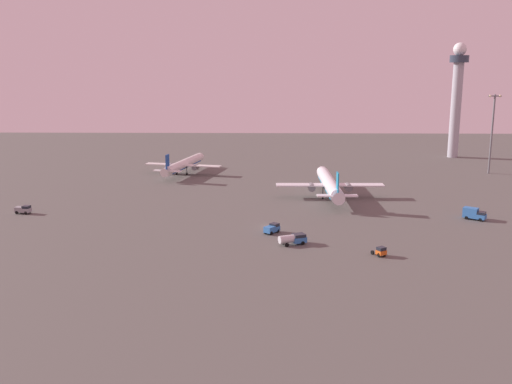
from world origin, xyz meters
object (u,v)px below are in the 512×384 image
at_px(cargo_loader, 23,209).
at_px(fuel_truck, 293,239).
at_px(maintenance_van, 272,228).
at_px(airplane_far_stand, 183,165).
at_px(apron_light_west, 492,129).
at_px(airplane_terminal_side, 330,184).
at_px(catering_truck, 474,214).
at_px(pushback_tug, 381,251).
at_px(control_tower, 457,93).

bearing_deg(cargo_loader, fuel_truck, 78.08).
distance_m(maintenance_van, fuel_truck, 10.16).
bearing_deg(fuel_truck, airplane_far_stand, -179.71).
bearing_deg(cargo_loader, apron_light_west, 121.41).
distance_m(airplane_far_stand, cargo_loader, 69.39).
xyz_separation_m(airplane_terminal_side, fuel_truck, (-13.09, -48.41, -2.72)).
distance_m(fuel_truck, catering_truck, 53.25).
xyz_separation_m(airplane_far_stand, pushback_tug, (55.22, -94.13, -2.54)).
height_order(airplane_terminal_side, cargo_loader, airplane_terminal_side).
relative_size(control_tower, fuel_truck, 7.43).
relative_size(airplane_terminal_side, fuel_truck, 6.36).
bearing_deg(catering_truck, apron_light_west, -169.02).
relative_size(airplane_far_stand, maintenance_van, 8.26).
relative_size(airplane_terminal_side, cargo_loader, 9.61).
bearing_deg(cargo_loader, airplane_terminal_side, 112.64).
bearing_deg(control_tower, cargo_loader, -144.99).
xyz_separation_m(control_tower, cargo_loader, (-147.97, -103.66, -26.82)).
relative_size(pushback_tug, apron_light_west, 0.12).
bearing_deg(pushback_tug, airplane_terminal_side, -117.01).
bearing_deg(apron_light_west, airplane_far_stand, -178.03).
distance_m(cargo_loader, catering_truck, 120.40).
xyz_separation_m(pushback_tug, cargo_loader, (-90.30, 34.32, 0.11)).
distance_m(airplane_terminal_side, fuel_truck, 50.22).
xyz_separation_m(fuel_truck, catering_truck, (48.12, 22.80, 0.21)).
distance_m(airplane_far_stand, apron_light_west, 114.81).
bearing_deg(airplane_terminal_side, catering_truck, -37.13).
xyz_separation_m(control_tower, apron_light_west, (1.13, -39.92, -11.48)).
bearing_deg(apron_light_west, cargo_loader, -156.85).
height_order(airplane_far_stand, cargo_loader, airplane_far_stand).
distance_m(airplane_terminal_side, maintenance_van, 43.33).
bearing_deg(fuel_truck, pushback_tug, 43.75).
bearing_deg(pushback_tug, airplane_far_stand, -91.69).
distance_m(airplane_far_stand, maintenance_van, 83.91).
distance_m(maintenance_van, catering_truck, 54.59).
distance_m(control_tower, fuel_truck, 152.97).
relative_size(airplane_terminal_side, maintenance_van, 9.42).
xyz_separation_m(maintenance_van, fuel_truck, (4.70, -9.00, 0.19)).
bearing_deg(pushback_tug, cargo_loader, -52.90).
bearing_deg(catering_truck, control_tower, -160.36).
height_order(airplane_terminal_side, catering_truck, airplane_terminal_side).
distance_m(catering_truck, apron_light_west, 74.86).
relative_size(airplane_terminal_side, pushback_tug, 11.82).
bearing_deg(cargo_loader, airplane_far_stand, 157.87).
bearing_deg(pushback_tug, fuel_truck, -55.36).
xyz_separation_m(fuel_truck, apron_light_west, (76.88, 90.28, 15.15)).
bearing_deg(fuel_truck, apron_light_west, 116.60).
height_order(airplane_terminal_side, airplane_far_stand, airplane_terminal_side).
bearing_deg(airplane_far_stand, maintenance_van, -54.61).
bearing_deg(airplane_far_stand, cargo_loader, -107.75).
xyz_separation_m(maintenance_van, pushback_tug, (22.78, -16.78, -0.11)).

